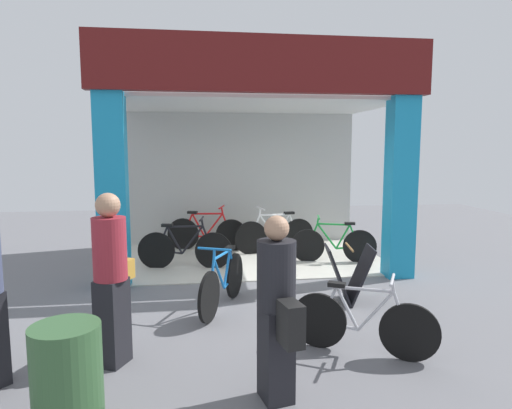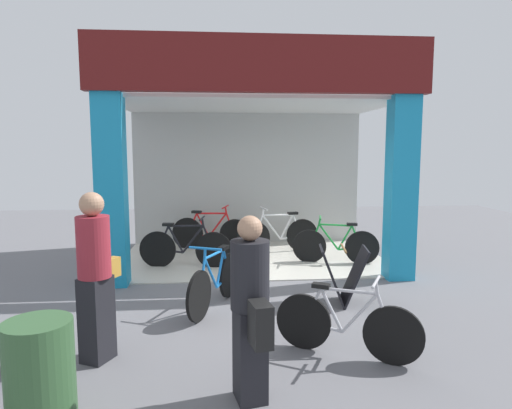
{
  "view_description": "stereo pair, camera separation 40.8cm",
  "coord_description": "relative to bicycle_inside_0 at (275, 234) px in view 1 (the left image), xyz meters",
  "views": [
    {
      "loc": [
        -1.05,
        -6.96,
        2.12
      ],
      "look_at": [
        0.0,
        0.76,
        1.15
      ],
      "focal_mm": 31.78,
      "sensor_mm": 36.0,
      "label": 1
    },
    {
      "loc": [
        -0.64,
        -7.01,
        2.12
      ],
      "look_at": [
        0.0,
        0.76,
        1.15
      ],
      "focal_mm": 31.78,
      "sensor_mm": 36.0,
      "label": 2
    }
  ],
  "objects": [
    {
      "name": "pedestrian_2",
      "position": [
        -0.95,
        -5.39,
        0.43
      ],
      "size": [
        0.38,
        0.62,
        1.58
      ],
      "color": "black",
      "rests_on": "ground"
    },
    {
      "name": "bicycle_inside_0",
      "position": [
        0.0,
        0.0,
        0.0
      ],
      "size": [
        1.69,
        0.49,
        0.94
      ],
      "color": "black",
      "rests_on": "ground"
    },
    {
      "name": "bicycle_parked_1",
      "position": [
        0.08,
        -4.65,
        -0.04
      ],
      "size": [
        1.35,
        0.75,
        0.83
      ],
      "color": "black",
      "rests_on": "ground"
    },
    {
      "name": "pedestrian_0",
      "position": [
        -2.43,
        -4.51,
        0.51
      ],
      "size": [
        0.43,
        0.55,
        1.7
      ],
      "color": "black",
      "rests_on": "ground"
    },
    {
      "name": "sandwich_board_sign",
      "position": [
        0.48,
        -3.08,
        0.02
      ],
      "size": [
        0.71,
        0.62,
        0.8
      ],
      "color": "black",
      "rests_on": "ground"
    },
    {
      "name": "ground_plane",
      "position": [
        -0.56,
        -1.97,
        -0.38
      ],
      "size": [
        17.96,
        17.96,
        0.0
      ],
      "primitive_type": "plane",
      "color": "slate",
      "rests_on": "ground"
    },
    {
      "name": "bicycle_inside_1",
      "position": [
        -1.81,
        -1.02,
        -0.01
      ],
      "size": [
        1.65,
        0.45,
        0.91
      ],
      "color": "black",
      "rests_on": "ground"
    },
    {
      "name": "bicycle_inside_2",
      "position": [
        -1.38,
        0.37,
        -0.0
      ],
      "size": [
        1.65,
        0.55,
        0.93
      ],
      "color": "black",
      "rests_on": "ground"
    },
    {
      "name": "bicycle_inside_3",
      "position": [
        0.94,
        -0.94,
        -0.03
      ],
      "size": [
        1.55,
        0.46,
        0.87
      ],
      "color": "black",
      "rests_on": "ground"
    },
    {
      "name": "bicycle_parked_0",
      "position": [
        -1.26,
        -3.11,
        -0.02
      ],
      "size": [
        0.68,
        1.5,
        0.89
      ],
      "color": "black",
      "rests_on": "ground"
    },
    {
      "name": "trash_bin",
      "position": [
        -2.57,
        -5.61,
        0.04
      ],
      "size": [
        0.51,
        0.51,
        0.84
      ],
      "primitive_type": "cylinder",
      "color": "#335933",
      "rests_on": "ground"
    },
    {
      "name": "shop_facade",
      "position": [
        -0.56,
        -0.48,
        1.62
      ],
      "size": [
        5.18,
        3.37,
        3.77
      ],
      "color": "beige",
      "rests_on": "ground"
    }
  ]
}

